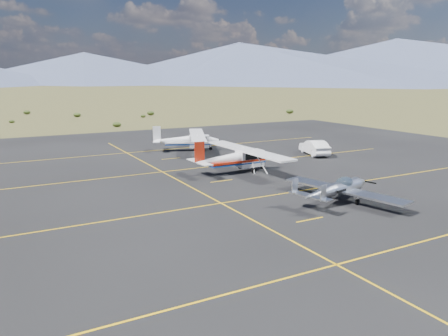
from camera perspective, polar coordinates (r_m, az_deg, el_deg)
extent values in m
plane|color=#383D1C|center=(30.84, 11.30, -3.95)|extent=(1600.00, 1600.00, 0.00)
cube|color=black|center=(36.29, 4.24, -1.34)|extent=(72.00, 72.00, 0.02)
cube|color=#B7B9BE|center=(30.70, 15.37, -2.78)|extent=(3.43, 9.12, 0.12)
ellipsoid|color=#99BFD8|center=(30.58, 15.42, -1.90)|extent=(1.81, 1.28, 0.82)
cube|color=#B7B9BE|center=(27.68, 11.16, -3.57)|extent=(1.35, 3.09, 0.06)
cube|color=#B7B9BE|center=(26.82, 12.87, -3.15)|extent=(0.55, 0.18, 1.00)
cube|color=#B7B9BE|center=(28.11, 9.23, -2.31)|extent=(0.55, 0.18, 1.00)
cylinder|color=black|center=(32.16, 16.89, -3.25)|extent=(0.35, 0.16, 0.34)
cylinder|color=black|center=(30.06, 17.02, -4.26)|extent=(0.42, 0.20, 0.40)
cylinder|color=black|center=(31.32, 13.28, -3.40)|extent=(0.42, 0.20, 0.40)
cube|color=silver|center=(38.89, 3.39, 1.27)|extent=(2.37, 1.28, 1.44)
cube|color=silver|center=(38.64, 3.14, 2.33)|extent=(1.95, 11.75, 0.15)
cube|color=black|center=(38.83, 3.39, 1.70)|extent=(1.74, 1.31, 0.59)
cube|color=#A2200D|center=(38.18, 1.65, 0.92)|extent=(5.35, 1.38, 0.19)
cube|color=#A2200D|center=(36.23, -3.22, 2.11)|extent=(0.91, 0.10, 1.70)
cube|color=silver|center=(36.39, -3.20, 0.79)|extent=(0.88, 3.43, 0.06)
cylinder|color=black|center=(39.84, 5.04, 0.15)|extent=(0.39, 0.12, 0.38)
cylinder|color=black|center=(37.98, 3.90, -0.35)|extent=(0.47, 0.15, 0.47)
cylinder|color=black|center=(39.81, 2.11, 0.24)|extent=(0.47, 0.15, 0.47)
cube|color=white|center=(49.51, -3.27, 3.52)|extent=(2.48, 1.92, 1.36)
cube|color=white|center=(49.40, -3.51, 4.32)|extent=(5.71, 10.79, 0.14)
cube|color=black|center=(49.47, -3.27, 3.84)|extent=(1.94, 1.72, 0.55)
cube|color=white|center=(49.49, -4.78, 3.37)|extent=(5.08, 3.02, 0.18)
cube|color=white|center=(49.40, -8.77, 4.49)|extent=(0.81, 0.40, 1.61)
cube|color=white|center=(49.51, -8.75, 3.57)|extent=(1.94, 3.25, 0.06)
cylinder|color=black|center=(49.72, -1.75, 2.55)|extent=(0.37, 0.23, 0.36)
cylinder|color=black|center=(48.59, -3.56, 2.36)|extent=(0.46, 0.29, 0.44)
cylinder|color=black|center=(50.67, -3.65, 2.75)|extent=(0.46, 0.29, 0.44)
imported|color=white|center=(47.77, 11.72, 2.66)|extent=(3.01, 5.12, 1.59)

